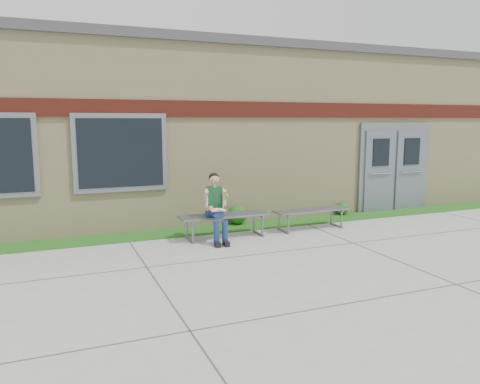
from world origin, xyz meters
name	(u,v)px	position (x,y,z in m)	size (l,w,h in m)	color
ground	(323,256)	(0.00, 0.00, 0.00)	(80.00, 80.00, 0.00)	#9E9E99
grass_strip	(261,225)	(0.00, 2.60, 0.01)	(16.00, 0.80, 0.02)	#1F4D14
school_building	(212,129)	(0.00, 5.99, 2.10)	(16.20, 6.22, 4.20)	beige
bench_left	(225,220)	(-1.14, 1.85, 0.37)	(1.85, 0.52, 0.48)	slate
bench_right	(311,214)	(0.86, 1.85, 0.34)	(1.70, 0.52, 0.44)	slate
girl	(216,206)	(-1.40, 1.65, 0.71)	(0.46, 0.80, 1.34)	navy
shrub_mid	(237,215)	(-0.47, 2.85, 0.24)	(0.44, 0.44, 0.44)	#1F4D14
shrub_east	(342,208)	(2.36, 2.85, 0.18)	(0.31, 0.31, 0.31)	#1F4D14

